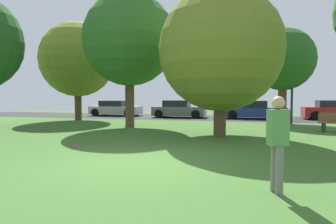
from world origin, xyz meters
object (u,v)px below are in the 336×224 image
(parked_car_silver, at_px, (116,109))
(street_lamp_post, at_px, (292,87))
(oak_tree_left, at_px, (77,60))
(maple_tree_far, at_px, (283,60))
(parked_car_grey, at_px, (179,109))
(oak_tree_right, at_px, (220,50))
(frisbee_disc, at_px, (76,146))
(person_catcher, at_px, (278,140))
(parked_car_blue, at_px, (254,110))
(birch_tree_lone, at_px, (129,40))

(parked_car_silver, distance_m, street_lamp_post, 14.27)
(oak_tree_left, bearing_deg, maple_tree_far, 4.84)
(maple_tree_far, bearing_deg, parked_car_grey, 157.27)
(oak_tree_right, relative_size, parked_car_grey, 1.51)
(maple_tree_far, distance_m, frisbee_disc, 13.92)
(oak_tree_right, height_order, maple_tree_far, oak_tree_right)
(person_catcher, distance_m, parked_car_blue, 17.25)
(birch_tree_lone, relative_size, frisbee_disc, 27.22)
(oak_tree_left, xyz_separation_m, person_catcher, (11.85, -12.94, -3.31))
(birch_tree_lone, xyz_separation_m, person_catcher, (6.68, -9.79, -3.85))
(frisbee_disc, bearing_deg, birch_tree_lone, 95.62)
(oak_tree_left, bearing_deg, parked_car_grey, 33.54)
(street_lamp_post, bearing_deg, parked_car_grey, 155.64)
(person_catcher, xyz_separation_m, parked_car_silver, (-11.22, 17.79, -0.33))
(parked_car_blue, bearing_deg, oak_tree_right, -99.90)
(birch_tree_lone, height_order, street_lamp_post, birch_tree_lone)
(parked_car_silver, bearing_deg, parked_car_grey, -6.29)
(oak_tree_right, bearing_deg, parked_car_grey, 111.52)
(parked_car_blue, relative_size, street_lamp_post, 1.00)
(birch_tree_lone, xyz_separation_m, oak_tree_right, (5.16, -2.68, -1.15))
(parked_car_blue, bearing_deg, person_catcher, -90.84)
(oak_tree_left, xyz_separation_m, oak_tree_right, (10.34, -5.82, -0.62))
(parked_car_grey, bearing_deg, person_catcher, -72.29)
(parked_car_blue, distance_m, street_lamp_post, 4.48)
(person_catcher, height_order, parked_car_blue, person_catcher)
(birch_tree_lone, xyz_separation_m, street_lamp_post, (9.01, 3.83, -2.53))
(birch_tree_lone, height_order, maple_tree_far, birch_tree_lone)
(birch_tree_lone, distance_m, maple_tree_far, 9.58)
(frisbee_disc, bearing_deg, oak_tree_left, 121.15)
(birch_tree_lone, height_order, oak_tree_right, birch_tree_lone)
(frisbee_disc, bearing_deg, parked_car_grey, 87.67)
(parked_car_silver, relative_size, parked_car_grey, 1.04)
(oak_tree_left, relative_size, parked_car_silver, 1.60)
(maple_tree_far, bearing_deg, birch_tree_lone, -153.21)
(birch_tree_lone, bearing_deg, parked_car_blue, 47.08)
(parked_car_silver, relative_size, street_lamp_post, 0.95)
(frisbee_disc, relative_size, parked_car_blue, 0.06)
(oak_tree_right, height_order, frisbee_disc, oak_tree_right)
(oak_tree_left, bearing_deg, frisbee_disc, -58.85)
(parked_car_grey, bearing_deg, street_lamp_post, -24.36)
(parked_car_grey, relative_size, street_lamp_post, 0.92)
(frisbee_disc, relative_size, parked_car_silver, 0.06)
(birch_tree_lone, relative_size, oak_tree_right, 1.18)
(maple_tree_far, height_order, parked_car_grey, maple_tree_far)
(oak_tree_right, bearing_deg, maple_tree_far, 64.32)
(birch_tree_lone, relative_size, street_lamp_post, 1.63)
(parked_car_silver, height_order, street_lamp_post, street_lamp_post)
(birch_tree_lone, distance_m, parked_car_blue, 11.00)
(parked_car_silver, distance_m, parked_car_grey, 5.78)
(maple_tree_far, height_order, street_lamp_post, maple_tree_far)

